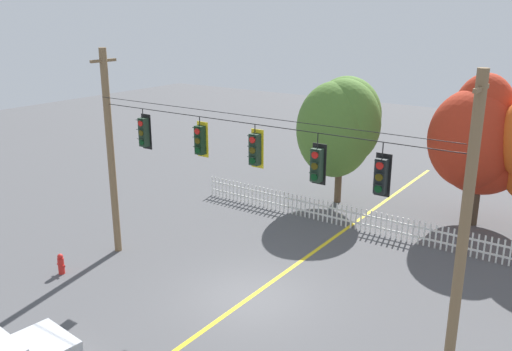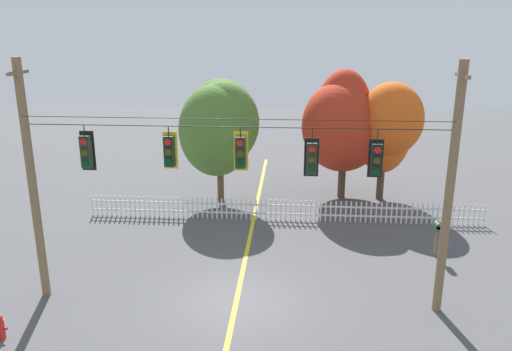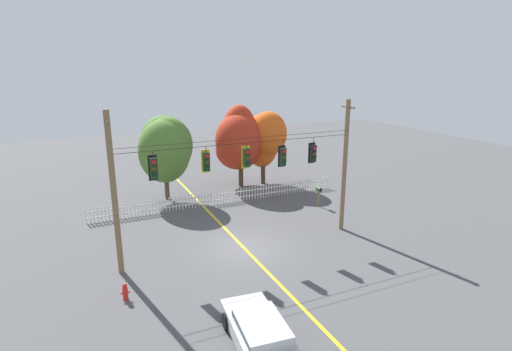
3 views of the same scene
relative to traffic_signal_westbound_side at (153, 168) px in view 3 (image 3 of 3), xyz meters
The scene contains 15 objects.
ground 6.66m from the traffic_signal_westbound_side, ahead, with size 80.00×80.00×0.00m, color #4C4C4F.
lane_centerline_stripe 6.66m from the traffic_signal_westbound_side, ahead, with size 0.16×36.00×0.01m, color gold.
signal_support_span 4.60m from the traffic_signal_westbound_side, ahead, with size 12.91×1.10×7.70m.
traffic_signal_westbound_side is the anchor object (origin of this frame).
traffic_signal_northbound_secondary 2.55m from the traffic_signal_westbound_side, ahead, with size 0.43×0.38×1.33m.
traffic_signal_eastbound_side 4.68m from the traffic_signal_westbound_side, ahead, with size 0.43×0.38×1.35m.
traffic_signal_southbound_primary 6.77m from the traffic_signal_westbound_side, ahead, with size 0.43×0.38×1.48m.
traffic_signal_northbound_primary 8.64m from the traffic_signal_westbound_side, ahead, with size 0.43×0.38×1.47m.
white_picket_fence 10.30m from the traffic_signal_westbound_side, 51.02° to the left, with size 17.86×0.06×0.99m.
autumn_maple_near_fence 10.22m from the traffic_signal_westbound_side, 74.86° to the left, with size 3.90×3.90×6.06m.
autumn_maple_mid 13.78m from the traffic_signal_westbound_side, 51.23° to the left, with size 3.94×4.26×6.54m.
autumn_oak_far_east 15.22m from the traffic_signal_westbound_side, 45.04° to the left, with size 3.55×3.51×5.98m.
parked_car 8.95m from the traffic_signal_westbound_side, 75.87° to the right, with size 2.24×4.69×1.15m.
fire_hydrant 5.54m from the traffic_signal_westbound_side, 128.02° to the right, with size 0.38×0.22×0.76m.
roadside_mailbox 12.96m from the traffic_signal_westbound_side, 18.41° to the left, with size 0.25×0.44×1.41m.
Camera 3 is at (-7.69, -18.34, 9.55)m, focal length 28.31 mm.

